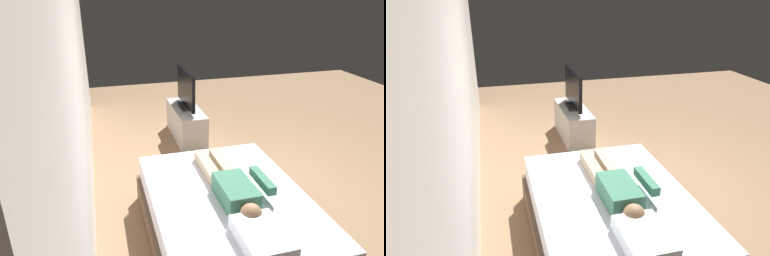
% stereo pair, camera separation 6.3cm
% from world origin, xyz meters
% --- Properties ---
extents(ground_plane, '(10.00, 10.00, 0.00)m').
position_xyz_m(ground_plane, '(0.00, 0.00, 0.00)').
color(ground_plane, '#8C6B4C').
extents(back_wall, '(6.40, 0.10, 2.80)m').
position_xyz_m(back_wall, '(0.40, 1.84, 1.40)').
color(back_wall, silver).
rests_on(back_wall, ground).
extents(bed, '(1.97, 1.45, 0.54)m').
position_xyz_m(bed, '(-0.82, 0.58, 0.26)').
color(bed, brown).
rests_on(bed, ground).
extents(pillow, '(0.48, 0.34, 0.12)m').
position_xyz_m(pillow, '(-1.49, 0.58, 0.60)').
color(pillow, white).
rests_on(pillow, bed).
extents(person, '(1.26, 0.46, 0.18)m').
position_xyz_m(person, '(-0.79, 0.55, 0.62)').
color(person, '#387056').
rests_on(person, bed).
extents(remote, '(0.15, 0.04, 0.02)m').
position_xyz_m(remote, '(-0.64, 0.14, 0.55)').
color(remote, black).
rests_on(remote, bed).
extents(tv_stand, '(1.10, 0.40, 0.50)m').
position_xyz_m(tv_stand, '(1.68, 0.34, 0.25)').
color(tv_stand, '#B7B2AD').
rests_on(tv_stand, ground).
extents(tv, '(0.88, 0.20, 0.59)m').
position_xyz_m(tv, '(1.68, 0.34, 0.78)').
color(tv, black).
rests_on(tv, tv_stand).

